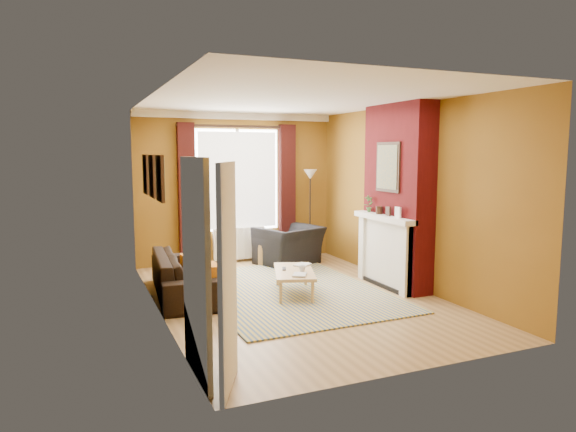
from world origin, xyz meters
The scene contains 12 objects.
ground centered at (0.00, 0.00, 0.00)m, with size 5.50×5.50×0.00m, color olive.
room_walls centered at (0.64, 0.28, 1.39)m, with size 3.82×5.54×2.83m.
striped_rug centered at (0.04, 0.34, 0.01)m, with size 2.63×3.59×0.02m.
sofa centered at (-1.42, 0.73, 0.31)m, with size 2.10×0.82×0.61m, color black.
armchair centered at (0.79, 2.08, 0.35)m, with size 1.09×0.95×0.71m, color black.
coffee_table centered at (0.04, 0.13, 0.33)m, with size 0.88×1.21×0.37m.
wicker_stool centered at (0.36, 2.16, 0.19)m, with size 0.37×0.37×0.39m.
floor_lamp centered at (1.37, 2.40, 1.38)m, with size 0.29×0.29×1.74m.
book_a centered at (-0.09, -0.15, 0.38)m, with size 0.18×0.25×0.02m, color #999999.
book_b centered at (0.23, 0.45, 0.37)m, with size 0.19×0.26×0.02m, color #999999.
mug centered at (0.10, -0.04, 0.41)m, with size 0.10×0.10×0.10m, color #999999.
tv_remote centered at (-0.07, 0.23, 0.38)m, with size 0.11×0.17×0.02m.
Camera 1 is at (-2.87, -6.58, 2.07)m, focal length 32.00 mm.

